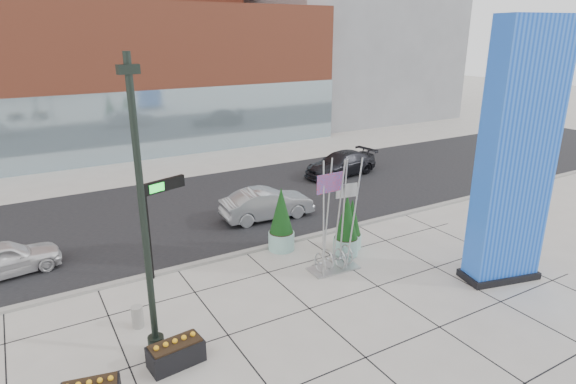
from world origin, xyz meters
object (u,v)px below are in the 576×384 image
car_silver_mid (267,204)px  lamp_post (146,244)px  blue_pylon (516,161)px  public_art_sculpture (335,241)px  overhead_street_sign (163,195)px  car_white_west (4,259)px  concrete_bollard (138,317)px

car_silver_mid → lamp_post: bearing=138.6°
blue_pylon → public_art_sculpture: size_ratio=2.11×
overhead_street_sign → car_white_west: (-5.47, 3.10, -2.55)m
car_white_west → blue_pylon: bearing=-128.4°
blue_pylon → overhead_street_sign: (-10.80, 6.58, -1.36)m
car_white_west → car_silver_mid: car_silver_mid is taller
public_art_sculpture → car_silver_mid: size_ratio=0.97×
public_art_sculpture → blue_pylon: bearing=-33.9°
blue_pylon → car_white_west: 19.34m
blue_pylon → public_art_sculpture: bearing=156.8°
lamp_post → car_silver_mid: size_ratio=1.84×
overhead_street_sign → car_white_west: size_ratio=0.94×
blue_pylon → public_art_sculpture: blue_pylon is taller
lamp_post → car_white_west: lamp_post is taller
blue_pylon → car_silver_mid: bearing=129.2°
blue_pylon → concrete_bollard: blue_pylon is taller
lamp_post → overhead_street_sign: lamp_post is taller
lamp_post → car_silver_mid: lamp_post is taller
concrete_bollard → car_white_west: (-3.54, 6.02, 0.32)m
lamp_post → public_art_sculpture: size_ratio=1.88×
lamp_post → blue_pylon: bearing=-9.4°
public_art_sculpture → car_silver_mid: (0.27, 6.15, -0.42)m
public_art_sculpture → overhead_street_sign: public_art_sculpture is taller
concrete_bollard → car_silver_mid: (7.96, 6.23, 0.40)m
public_art_sculpture → car_white_west: size_ratio=1.13×
lamp_post → car_silver_mid: 11.38m
public_art_sculpture → car_silver_mid: 6.17m
lamp_post → car_white_west: bearing=115.9°
lamp_post → concrete_bollard: lamp_post is taller
concrete_bollard → car_silver_mid: car_silver_mid is taller
blue_pylon → lamp_post: blue_pylon is taller
blue_pylon → lamp_post: 12.80m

